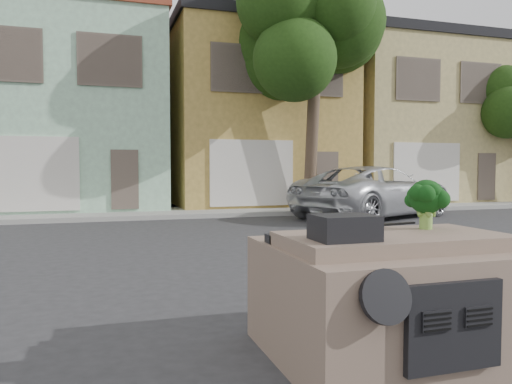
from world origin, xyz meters
name	(u,v)px	position (x,y,z in m)	size (l,w,h in m)	color
ground_plane	(272,282)	(0.00, 0.00, 0.00)	(120.00, 120.00, 0.00)	#303033
sidewalk	(171,213)	(0.00, 10.50, 0.07)	(40.00, 3.00, 0.15)	gray
townhouse_mint	(68,114)	(-3.50, 14.50, 3.77)	(7.20, 8.20, 7.55)	#9DCDAA
townhouse_tan	(248,119)	(4.00, 14.50, 3.77)	(7.20, 8.20, 7.55)	#B09044
townhouse_beige	(394,124)	(11.50, 14.50, 3.77)	(7.20, 8.20, 7.55)	tan
silver_pickup	(375,217)	(6.37, 7.69, 0.00)	(2.81, 6.10, 1.70)	silver
tree_near	(312,95)	(5.00, 9.80, 4.25)	(4.40, 4.00, 8.50)	#1C390F
car_dashboard	(383,294)	(0.00, -3.00, 0.56)	(2.00, 1.80, 1.12)	#755F50
instrument_hump	(344,228)	(-0.58, -3.35, 1.22)	(0.48, 0.38, 0.20)	black
wiper_arm	(388,225)	(0.28, -2.62, 1.13)	(0.70, 0.03, 0.02)	black
broccoli	(426,204)	(0.47, -2.95, 1.36)	(0.38, 0.38, 0.47)	black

